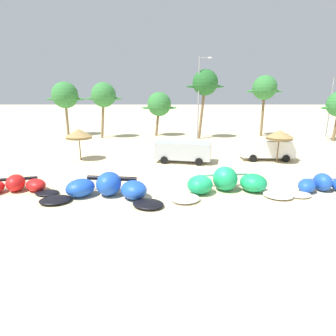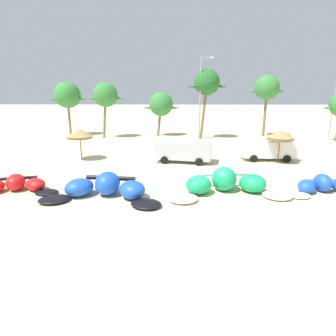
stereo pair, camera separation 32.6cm
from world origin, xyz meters
name	(u,v)px [view 1 (the left image)]	position (x,y,z in m)	size (l,w,h in m)	color
ground_plane	(206,191)	(0.00, 0.00, 0.00)	(260.00, 260.00, 0.00)	beige
kite_far_left	(14,186)	(-12.28, -0.23, 0.41)	(5.77, 3.37, 1.07)	black
kite_left	(106,188)	(-6.21, -1.08, 0.56)	(7.63, 3.89, 1.46)	black
kite_left_of_center	(226,183)	(1.23, -0.21, 0.60)	(7.85, 3.93, 1.56)	white
kite_center	(324,185)	(7.50, -0.16, 0.44)	(5.44, 2.55, 1.15)	white
beach_umbrella_near_van	(78,134)	(-10.76, 8.59, 2.49)	(2.46, 2.46, 2.94)	brown
beach_umbrella_middle	(279,135)	(7.34, 7.40, 2.56)	(2.38, 2.38, 2.97)	brown
parked_van	(265,148)	(6.69, 8.75, 1.09)	(4.86, 2.30, 1.84)	white
parked_car_second	(181,150)	(-1.24, 7.79, 1.09)	(5.29, 2.99, 1.84)	#B2B7BC
palm_leftmost	(64,95)	(-17.22, 23.90, 5.75)	(5.56, 3.71, 7.65)	#7F6647
palm_left	(103,95)	(-11.25, 21.87, 5.78)	(4.97, 3.31, 7.51)	#7F6647
palm_left_of_gap	(158,104)	(-3.77, 23.79, 4.49)	(5.09, 3.39, 6.24)	brown
palm_center_left	(204,83)	(2.41, 21.37, 7.33)	(5.06, 3.38, 9.12)	brown
palm_center_right	(264,88)	(11.02, 23.38, 6.73)	(5.05, 3.37, 8.50)	brown
lamppost_west	(199,95)	(1.61, 20.53, 5.81)	(1.69, 0.24, 10.55)	gray
lamppost_west_center	(331,104)	(20.35, 22.73, 4.60)	(1.80, 0.24, 8.14)	gray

